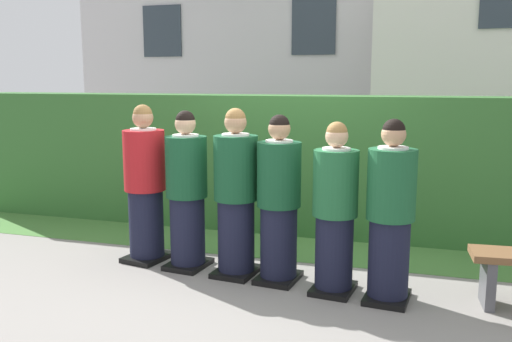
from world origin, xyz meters
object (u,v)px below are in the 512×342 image
at_px(student_in_red_blazer, 145,187).
at_px(student_front_row_1, 187,194).
at_px(student_front_row_5, 390,216).
at_px(student_front_row_4, 335,213).
at_px(student_front_row_3, 279,203).
at_px(student_front_row_2, 236,197).

height_order(student_in_red_blazer, student_front_row_1, student_in_red_blazer).
height_order(student_front_row_1, student_front_row_5, student_front_row_1).
relative_size(student_in_red_blazer, student_front_row_4, 1.07).
relative_size(student_in_red_blazer, student_front_row_1, 1.03).
bearing_deg(student_front_row_3, student_in_red_blazer, 172.64).
distance_m(student_front_row_4, student_front_row_5, 0.49).
relative_size(student_front_row_3, student_front_row_5, 1.00).
relative_size(student_front_row_1, student_front_row_2, 0.98).
distance_m(student_front_row_2, student_front_row_3, 0.44).
height_order(student_front_row_4, student_front_row_5, student_front_row_5).
distance_m(student_in_red_blazer, student_front_row_3, 1.50).
xyz_separation_m(student_front_row_2, student_front_row_5, (1.47, -0.24, -0.03)).
distance_m(student_front_row_1, student_front_row_3, 0.99).
distance_m(student_front_row_3, student_front_row_5, 1.04).
xyz_separation_m(student_in_red_blazer, student_front_row_5, (2.52, -0.38, -0.03)).
height_order(student_front_row_2, student_front_row_3, student_front_row_2).
bearing_deg(student_in_red_blazer, student_front_row_3, -7.36).
xyz_separation_m(student_in_red_blazer, student_front_row_1, (0.51, -0.08, -0.02)).
bearing_deg(student_front_row_2, student_front_row_4, -9.96).
bearing_deg(student_front_row_2, student_front_row_1, 173.97).
xyz_separation_m(student_front_row_3, student_front_row_4, (0.55, -0.12, -0.02)).
xyz_separation_m(student_front_row_4, student_front_row_5, (0.48, -0.06, 0.02)).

